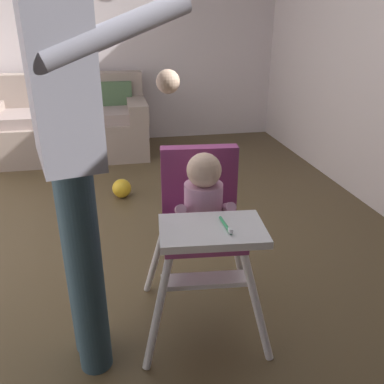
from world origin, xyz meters
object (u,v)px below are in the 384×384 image
adult_standing (70,152)px  toy_ball (122,188)px  high_chair (203,212)px  couch (69,125)px

adult_standing → toy_ball: adult_standing is taller
high_chair → couch: bearing=-158.2°
high_chair → adult_standing: 0.65m
adult_standing → high_chair: bearing=-0.1°
couch → high_chair: high_chair is taller
high_chair → toy_ball: size_ratio=5.63×
couch → adult_standing: 3.17m
couch → toy_ball: (0.52, -1.33, -0.25)m
high_chair → adult_standing: bearing=-71.6°
adult_standing → couch: bearing=83.2°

